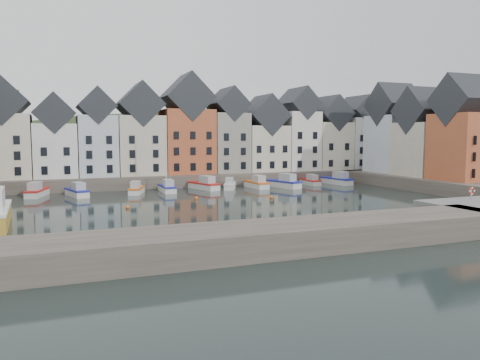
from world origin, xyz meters
TOP-DOWN VIEW (x-y plane):
  - ground at (0.00, 0.00)m, footprint 260.00×260.00m
  - far_quay at (0.00, 30.00)m, footprint 90.00×16.00m
  - right_quay at (37.00, 3.00)m, footprint 14.00×54.00m
  - near_wall at (-10.00, -22.00)m, footprint 50.00×6.00m
  - hillside at (0.02, 56.00)m, footprint 153.60×70.40m
  - far_terrace at (3.21, 28.00)m, footprint 72.37×8.16m
  - right_terrace at (36.00, 8.07)m, footprint 8.30×24.25m
  - mooring_buoys at (-4.00, 5.33)m, footprint 20.50×5.50m
  - boat_a at (-24.59, 19.05)m, footprint 3.39×6.46m
  - boat_b at (-19.17, 17.16)m, footprint 3.37×6.34m
  - boat_c at (-10.68, 17.34)m, footprint 3.39×5.88m
  - boat_d at (-5.92, 17.48)m, footprint 1.89×5.88m
  - boat_e at (0.50, 18.84)m, footprint 3.97×6.81m
  - boat_f at (4.71, 18.30)m, footprint 3.76×5.69m
  - boat_g at (9.29, 17.68)m, footprint 2.22×6.35m
  - boat_h at (13.81, 16.59)m, footprint 4.12×7.22m
  - boat_i at (20.28, 18.95)m, footprint 1.84×5.49m
  - boat_j at (25.33, 18.06)m, footprint 3.01×6.97m
  - life_ring_post at (19.14, -16.79)m, footprint 0.80×0.17m

SIDE VIEW (x-z plane):
  - hillside at x=0.02m, z-range -49.96..14.04m
  - ground at x=0.00m, z-range 0.00..0.00m
  - mooring_buoys at x=-4.00m, z-range -0.10..0.40m
  - boat_i at x=20.28m, z-range -0.42..1.67m
  - boat_f at x=4.71m, z-range -0.42..1.68m
  - boat_c at x=-10.68m, z-range -0.44..1.72m
  - boat_b at x=-19.17m, z-range -0.47..1.85m
  - boat_a at x=-24.59m, z-range -0.48..1.89m
  - boat_g at x=9.29m, z-range -0.49..1.92m
  - boat_d at x=-5.92m, z-range -4.88..6.33m
  - boat_e at x=0.50m, z-range -0.51..1.99m
  - boat_j at x=25.33m, z-range -0.52..2.07m
  - boat_h at x=13.81m, z-range -0.54..2.11m
  - far_quay at x=0.00m, z-range 0.00..2.00m
  - right_quay at x=37.00m, z-range 0.00..2.00m
  - near_wall at x=-10.00m, z-range 0.00..2.00m
  - life_ring_post at x=19.14m, z-range 2.21..3.51m
  - far_terrace at x=3.21m, z-range -0.01..17.76m
  - right_terrace at x=36.00m, z-range 0.73..17.10m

